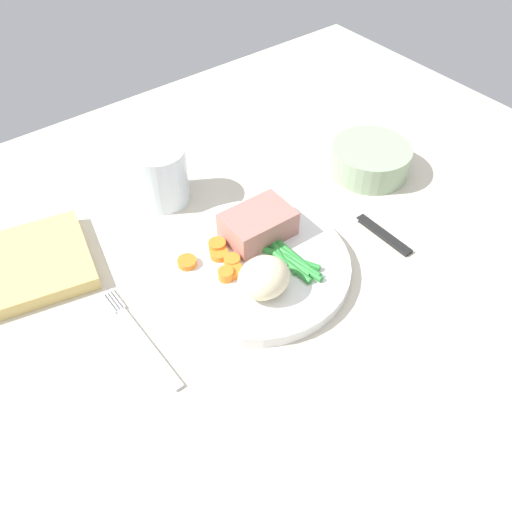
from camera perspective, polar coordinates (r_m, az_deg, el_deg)
The scene contains 11 objects.
dining_table at distance 70.07cm, azimuth -1.86°, elevation -1.50°, with size 120.00×90.00×2.00cm.
dinner_plate at distance 68.08cm, azimuth -0.00°, elevation -1.05°, with size 23.49×23.49×1.60cm, color white.
meat_portion at distance 69.71cm, azimuth 0.20°, elevation 3.32°, with size 8.73×6.07×3.56cm, color #B2756B.
mashed_potatoes at distance 62.73cm, azimuth 0.84°, elevation -2.27°, with size 6.33×5.59×4.44cm, color beige.
carrot_slices at distance 67.08cm, azimuth -3.90°, elevation -0.46°, with size 6.74×7.01×1.28cm.
green_beans at distance 67.44cm, azimuth 3.54°, elevation -0.26°, with size 4.25×9.88×0.86cm.
fork at distance 63.32cm, azimuth -11.91°, elevation -8.26°, with size 1.44×16.60×0.40cm.
knife at distance 77.15cm, azimuth 10.35°, elevation 4.29°, with size 1.70×20.50×0.64cm.
water_glass at distance 77.79cm, azimuth -9.86°, elevation 7.95°, with size 7.49×7.49×8.30cm.
salad_bowl at distance 84.08cm, azimuth 11.84°, elevation 9.96°, with size 11.72×11.72×4.34cm.
napkin at distance 73.67cm, azimuth -22.26°, elevation -0.74°, with size 13.72×13.70×1.86cm, color #DBBC6B.
Camera 1 is at (-27.18, -38.83, 52.61)cm, focal length 38.36 mm.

